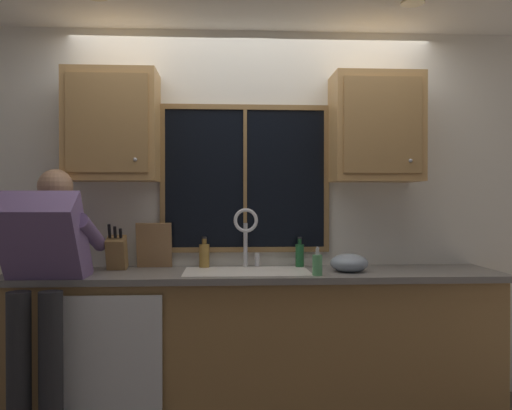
# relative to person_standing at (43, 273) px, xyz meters

# --- Properties ---
(back_wall) EXTENTS (5.47, 0.12, 2.55)m
(back_wall) POSITION_rel_person_standing_xyz_m (1.22, 0.68, 0.31)
(back_wall) COLOR silver
(back_wall) RESTS_ON floor
(ceiling_downlight_right) EXTENTS (0.14, 0.14, 0.01)m
(ceiling_downlight_right) POSITION_rel_person_standing_xyz_m (2.14, 0.02, 1.58)
(ceiling_downlight_right) COLOR #FFEAB2
(window_glass) EXTENTS (1.10, 0.02, 0.95)m
(window_glass) POSITION_rel_person_standing_xyz_m (1.17, 0.61, 0.56)
(window_glass) COLOR black
(window_frame_top) EXTENTS (1.17, 0.02, 0.04)m
(window_frame_top) POSITION_rel_person_standing_xyz_m (1.17, 0.60, 1.05)
(window_frame_top) COLOR olive
(window_frame_bottom) EXTENTS (1.17, 0.02, 0.04)m
(window_frame_bottom) POSITION_rel_person_standing_xyz_m (1.17, 0.60, 0.07)
(window_frame_bottom) COLOR olive
(window_frame_left) EXTENTS (0.03, 0.02, 0.95)m
(window_frame_left) POSITION_rel_person_standing_xyz_m (0.60, 0.60, 0.56)
(window_frame_left) COLOR olive
(window_frame_right) EXTENTS (0.03, 0.02, 0.95)m
(window_frame_right) POSITION_rel_person_standing_xyz_m (1.74, 0.60, 0.56)
(window_frame_right) COLOR olive
(window_mullion_center) EXTENTS (0.02, 0.02, 0.95)m
(window_mullion_center) POSITION_rel_person_standing_xyz_m (1.17, 0.60, 0.56)
(window_mullion_center) COLOR olive
(lower_cabinet_run) EXTENTS (3.07, 0.58, 0.88)m
(lower_cabinet_run) POSITION_rel_person_standing_xyz_m (1.22, 0.33, -0.52)
(lower_cabinet_run) COLOR #A07744
(lower_cabinet_run) RESTS_ON floor
(countertop) EXTENTS (3.13, 0.62, 0.04)m
(countertop) POSITION_rel_person_standing_xyz_m (1.22, 0.31, -0.06)
(countertop) COLOR slate
(countertop) RESTS_ON lower_cabinet_run
(dishwasher_front) EXTENTS (0.60, 0.02, 0.74)m
(dishwasher_front) POSITION_rel_person_standing_xyz_m (0.37, 0.01, -0.51)
(dishwasher_front) COLOR white
(upper_cabinet_left) EXTENTS (0.59, 0.36, 0.72)m
(upper_cabinet_left) POSITION_rel_person_standing_xyz_m (0.30, 0.45, 0.90)
(upper_cabinet_left) COLOR #B2844C
(upper_cabinet_right) EXTENTS (0.59, 0.36, 0.72)m
(upper_cabinet_right) POSITION_rel_person_standing_xyz_m (2.04, 0.45, 0.90)
(upper_cabinet_right) COLOR #B2844C
(sink) EXTENTS (0.80, 0.46, 0.21)m
(sink) POSITION_rel_person_standing_xyz_m (1.17, 0.32, -0.14)
(sink) COLOR white
(sink) RESTS_ON lower_cabinet_run
(faucet) EXTENTS (0.18, 0.09, 0.40)m
(faucet) POSITION_rel_person_standing_xyz_m (1.18, 0.50, 0.21)
(faucet) COLOR silver
(faucet) RESTS_ON countertop
(person_standing) EXTENTS (0.53, 0.69, 1.57)m
(person_standing) POSITION_rel_person_standing_xyz_m (0.00, 0.00, 0.00)
(person_standing) COLOR #262628
(person_standing) RESTS_ON floor
(knife_block) EXTENTS (0.12, 0.18, 0.32)m
(knife_block) POSITION_rel_person_standing_xyz_m (0.32, 0.44, 0.07)
(knife_block) COLOR olive
(knife_block) RESTS_ON countertop
(cutting_board) EXTENTS (0.24, 0.08, 0.31)m
(cutting_board) POSITION_rel_person_standing_xyz_m (0.55, 0.53, 0.11)
(cutting_board) COLOR #997047
(cutting_board) RESTS_ON countertop
(mixing_bowl) EXTENTS (0.24, 0.24, 0.12)m
(mixing_bowl) POSITION_rel_person_standing_xyz_m (1.82, 0.27, 0.01)
(mixing_bowl) COLOR #8C99A8
(mixing_bowl) RESTS_ON countertop
(soap_dispenser) EXTENTS (0.06, 0.07, 0.18)m
(soap_dispenser) POSITION_rel_person_standing_xyz_m (1.59, 0.10, 0.02)
(soap_dispenser) COLOR #59A566
(soap_dispenser) RESTS_ON countertop
(bottle_green_glass) EXTENTS (0.07, 0.07, 0.21)m
(bottle_green_glass) POSITION_rel_person_standing_xyz_m (0.89, 0.53, 0.04)
(bottle_green_glass) COLOR olive
(bottle_green_glass) RESTS_ON countertop
(bottle_tall_clear) EXTENTS (0.06, 0.06, 0.20)m
(bottle_tall_clear) POSITION_rel_person_standing_xyz_m (1.54, 0.51, 0.04)
(bottle_tall_clear) COLOR #1E592D
(bottle_tall_clear) RESTS_ON countertop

